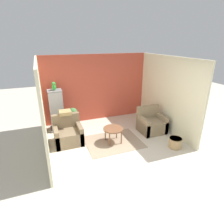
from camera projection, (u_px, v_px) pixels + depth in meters
ground_plane at (136, 167)px, 4.63m from camera, size 20.00×20.00×0.00m
wall_back_accent at (96, 88)px, 7.05m from camera, size 4.02×0.06×2.47m
wall_left at (42, 109)px, 4.94m from camera, size 0.06×3.26×2.47m
wall_right at (167, 94)px, 6.26m from camera, size 0.06×3.26×2.47m
area_rug at (113, 142)px, 5.75m from camera, size 1.66×1.32×0.01m
coffee_table at (113, 130)px, 5.60m from camera, size 0.61×0.61×0.47m
armchair_left at (68, 134)px, 5.61m from camera, size 0.81×0.73×0.85m
armchair_right at (151, 124)px, 6.33m from camera, size 0.81×0.73×0.85m
birdcage at (57, 111)px, 6.34m from camera, size 0.53×0.53×1.41m
parrot at (54, 86)px, 6.04m from camera, size 0.13×0.24×0.28m
potted_plant at (73, 116)px, 6.64m from camera, size 0.34×0.31×0.71m
wicker_basket at (175, 143)px, 5.40m from camera, size 0.37×0.37×0.30m
throw_pillow at (65, 112)px, 5.62m from camera, size 0.35×0.35×0.10m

